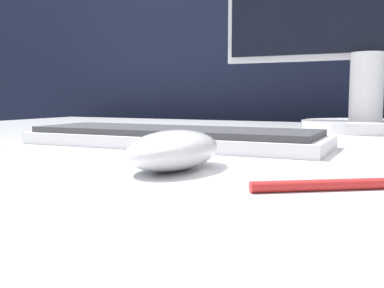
{
  "coord_description": "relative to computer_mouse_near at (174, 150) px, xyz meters",
  "views": [
    {
      "loc": [
        0.21,
        -0.61,
        0.82
      ],
      "look_at": [
        0.02,
        -0.22,
        0.78
      ],
      "focal_mm": 42.0,
      "sensor_mm": 36.0,
      "label": 1
    }
  ],
  "objects": [
    {
      "name": "partition_panel",
      "position": [
        -0.02,
        0.95,
        -0.06
      ],
      "size": [
        5.0,
        0.03,
        1.42
      ],
      "color": "black",
      "rests_on": "ground_plane"
    },
    {
      "name": "pen",
      "position": [
        0.16,
        -0.02,
        -0.01
      ],
      "size": [
        0.14,
        0.09,
        0.01
      ],
      "rotation": [
        0.0,
        0.0,
        0.59
      ],
      "color": "red",
      "rests_on": "desk"
    },
    {
      "name": "computer_mouse_near",
      "position": [
        0.0,
        0.0,
        0.0
      ],
      "size": [
        0.07,
        0.12,
        0.04
      ],
      "rotation": [
        0.0,
        0.0,
        -0.02
      ],
      "color": "silver",
      "rests_on": "desk"
    },
    {
      "name": "keyboard",
      "position": [
        -0.1,
        0.17,
        -0.01
      ],
      "size": [
        0.41,
        0.14,
        0.02
      ],
      "rotation": [
        0.0,
        0.0,
        0.01
      ],
      "color": "silver",
      "rests_on": "desk"
    }
  ]
}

